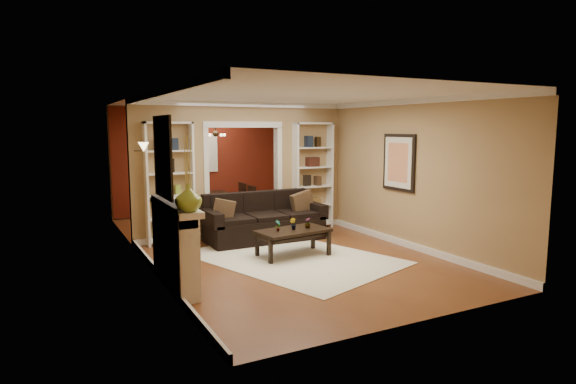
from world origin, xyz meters
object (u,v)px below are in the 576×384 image
coffee_table (293,243)px  fireplace (176,245)px  bookshelf_left (170,183)px  sofa (264,217)px  dining_table (217,207)px  bookshelf_right (312,176)px

coffee_table → fireplace: 2.29m
coffee_table → bookshelf_left: size_ratio=0.53×
sofa → dining_table: bearing=93.2°
bookshelf_left → coffee_table: bearing=-49.2°
sofa → coffee_table: bearing=-92.4°
bookshelf_left → fireplace: size_ratio=1.35×
bookshelf_right → dining_table: size_ratio=1.35×
sofa → bookshelf_right: bookshelf_right is taller
sofa → coffee_table: 1.33m
coffee_table → bookshelf_left: bearing=123.3°
bookshelf_left → fireplace: bookshelf_left is taller
dining_table → sofa: bearing=-176.8°
dining_table → bookshelf_right: bearing=-140.0°
dining_table → bookshelf_left: bearing=140.1°
bookshelf_right → dining_table: bookshelf_right is taller
coffee_table → bookshelf_right: bearing=44.5°
fireplace → dining_table: (2.09, 4.38, -0.28)m
sofa → bookshelf_left: 1.91m
sofa → coffee_table: (-0.05, -1.30, -0.23)m
bookshelf_right → fireplace: (-3.64, -2.53, -0.57)m
bookshelf_left → bookshelf_right: (3.10, 0.00, 0.00)m
bookshelf_left → dining_table: 2.56m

